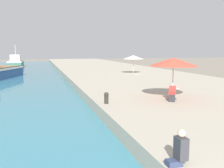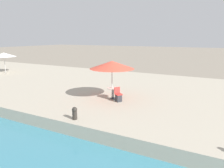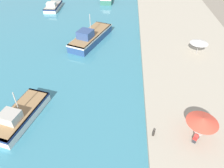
% 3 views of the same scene
% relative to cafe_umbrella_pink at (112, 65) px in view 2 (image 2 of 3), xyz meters
% --- Properties ---
extents(cafe_umbrella_pink, '(2.95, 2.95, 2.55)m').
position_rel_cafe_umbrella_pink_xyz_m(cafe_umbrella_pink, '(0.00, 0.00, 0.00)').
color(cafe_umbrella_pink, '#B7B7B7').
rests_on(cafe_umbrella_pink, quay_promenade).
extents(cafe_umbrella_white, '(2.66, 2.66, 2.33)m').
position_rel_cafe_umbrella_pink_xyz_m(cafe_umbrella_white, '(3.59, 16.06, -0.20)').
color(cafe_umbrella_white, '#B7B7B7').
rests_on(cafe_umbrella_white, quay_promenade).
extents(cafe_table, '(0.80, 0.80, 0.74)m').
position_rel_cafe_umbrella_pink_xyz_m(cafe_table, '(-0.02, -0.10, -1.76)').
color(cafe_table, '#333338').
rests_on(cafe_table, quay_promenade).
extents(cafe_chair_left, '(0.57, 0.58, 0.91)m').
position_rel_cafe_umbrella_pink_xyz_m(cafe_chair_left, '(-0.42, -0.70, -1.96)').
color(cafe_chair_left, '#2D2D33').
rests_on(cafe_chair_left, quay_promenade).
extents(mooring_bollard, '(0.26, 0.26, 0.65)m').
position_rel_cafe_umbrella_pink_xyz_m(mooring_bollard, '(-4.28, -0.18, -1.94)').
color(mooring_bollard, '#2D2823').
rests_on(mooring_bollard, quay_promenade).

